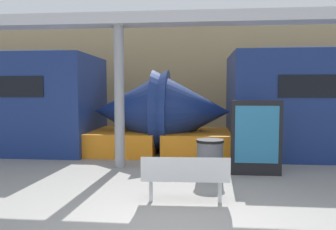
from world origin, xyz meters
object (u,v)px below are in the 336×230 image
at_px(poster_board, 256,138).
at_px(support_column_near, 119,97).
at_px(trash_bin, 210,159).
at_px(bench_near, 185,175).

height_order(poster_board, support_column_near, support_column_near).
distance_m(poster_board, support_column_near, 3.52).
height_order(trash_bin, support_column_near, support_column_near).
bearing_deg(bench_near, poster_board, 50.68).
bearing_deg(bench_near, trash_bin, 71.45).
relative_size(bench_near, support_column_near, 0.43).
bearing_deg(poster_board, support_column_near, 170.88).
bearing_deg(bench_near, support_column_near, 122.47).
relative_size(trash_bin, support_column_near, 0.25).
distance_m(bench_near, trash_bin, 1.70).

